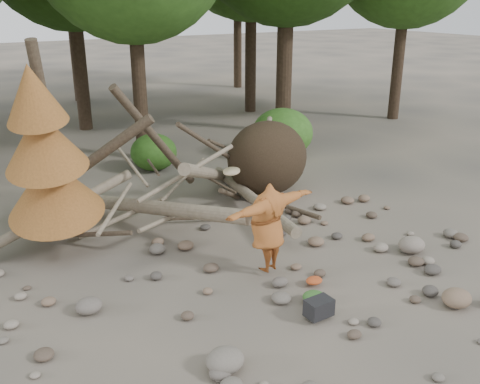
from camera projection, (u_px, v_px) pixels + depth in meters
ground at (278, 289)px, 9.74m from camera, size 120.00×120.00×0.00m
deadfall_pile at (250, 164)px, 13.79m from camera, size 8.55×5.24×3.30m
dead_conifer at (46, 158)px, 10.22m from camera, size 2.06×2.16×4.35m
bush_mid at (154, 152)px, 16.21m from camera, size 1.40×1.40×1.12m
bush_right at (282, 133)px, 17.50m from camera, size 2.00×2.00×1.60m
frisbee_thrower at (268, 227)px, 9.99m from camera, size 2.32×1.13×2.34m
backpack at (319, 311)px, 8.80m from camera, size 0.46×0.31×0.30m
cloth_green at (313, 299)px, 9.29m from camera, size 0.40×0.33×0.15m
cloth_orange at (314, 283)px, 9.84m from camera, size 0.32×0.26×0.12m
boulder_front_left at (225, 360)px, 7.58m from camera, size 0.56×0.51×0.34m
boulder_front_right at (457, 298)px, 9.16m from camera, size 0.52×0.47×0.31m
boulder_mid_right at (412, 245)px, 11.08m from camera, size 0.57×0.51×0.34m
boulder_mid_left at (89, 306)px, 8.97m from camera, size 0.45×0.40×0.27m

